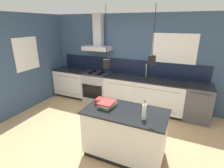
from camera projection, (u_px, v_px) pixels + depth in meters
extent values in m
plane|color=tan|center=(96.00, 136.00, 3.83)|extent=(16.00, 16.00, 0.00)
cube|color=#354C6B|center=(128.00, 60.00, 5.14)|extent=(5.60, 0.06, 2.60)
cube|color=black|center=(127.00, 66.00, 5.16)|extent=(4.42, 0.02, 0.43)
cube|color=white|center=(174.00, 52.00, 4.51)|extent=(1.12, 0.01, 0.96)
cube|color=black|center=(174.00, 52.00, 4.52)|extent=(1.04, 0.01, 0.88)
cube|color=#B5B5BA|center=(97.00, 48.00, 5.15)|extent=(0.80, 0.46, 0.12)
cube|color=#B5B5BA|center=(98.00, 30.00, 5.06)|extent=(0.26, 0.20, 0.90)
cylinder|color=black|center=(106.00, 33.00, 2.68)|extent=(0.01, 0.01, 0.81)
cylinder|color=black|center=(106.00, 64.00, 2.84)|extent=(0.11, 0.11, 0.14)
sphere|color=#F9D18C|center=(106.00, 64.00, 2.84)|extent=(0.06, 0.06, 0.06)
cylinder|color=black|center=(154.00, 30.00, 2.46)|extent=(0.01, 0.01, 0.71)
cylinder|color=black|center=(152.00, 60.00, 2.60)|extent=(0.11, 0.11, 0.14)
sphere|color=#F9D18C|center=(152.00, 60.00, 2.60)|extent=(0.06, 0.06, 0.06)
cube|color=#354C6B|center=(31.00, 62.00, 4.94)|extent=(0.06, 3.80, 2.60)
cube|color=white|center=(27.00, 54.00, 4.71)|extent=(0.01, 0.76, 0.88)
cube|color=black|center=(26.00, 54.00, 4.71)|extent=(0.01, 0.68, 0.80)
cube|color=black|center=(74.00, 94.00, 5.99)|extent=(1.06, 0.56, 0.09)
cube|color=silver|center=(73.00, 82.00, 5.82)|extent=(1.09, 0.62, 0.79)
cube|color=gray|center=(66.00, 76.00, 5.46)|extent=(0.96, 0.01, 0.01)
cube|color=gray|center=(67.00, 93.00, 5.64)|extent=(0.96, 0.01, 0.01)
cube|color=black|center=(72.00, 70.00, 5.69)|extent=(1.11, 0.64, 0.03)
cube|color=black|center=(143.00, 107.00, 5.06)|extent=(2.12, 0.56, 0.09)
cube|color=silver|center=(143.00, 93.00, 4.89)|extent=(2.18, 0.62, 0.79)
cube|color=gray|center=(141.00, 87.00, 4.53)|extent=(1.92, 0.01, 0.01)
cube|color=gray|center=(140.00, 107.00, 4.71)|extent=(1.92, 0.01, 0.01)
cube|color=black|center=(144.00, 79.00, 4.75)|extent=(2.21, 0.64, 0.03)
cube|color=#262628|center=(145.00, 78.00, 4.79)|extent=(0.48, 0.34, 0.01)
cylinder|color=#B5B5BA|center=(146.00, 71.00, 4.84)|extent=(0.02, 0.02, 0.36)
sphere|color=#B5B5BA|center=(147.00, 64.00, 4.78)|extent=(0.03, 0.03, 0.03)
cylinder|color=#B5B5BA|center=(146.00, 65.00, 4.74)|extent=(0.02, 0.12, 0.02)
cube|color=#B5B5BA|center=(97.00, 87.00, 5.48)|extent=(0.76, 0.62, 0.87)
cube|color=black|center=(92.00, 92.00, 5.22)|extent=(0.65, 0.02, 0.44)
cylinder|color=#B5B5BA|center=(91.00, 85.00, 5.12)|extent=(0.57, 0.02, 0.02)
cube|color=#B5B5BA|center=(91.00, 78.00, 5.07)|extent=(0.65, 0.02, 0.07)
cube|color=#2D2D30|center=(97.00, 73.00, 5.33)|extent=(0.76, 0.60, 0.04)
cylinder|color=black|center=(94.00, 71.00, 5.47)|extent=(0.17, 0.17, 0.00)
cylinder|color=black|center=(103.00, 72.00, 5.36)|extent=(0.17, 0.17, 0.00)
cylinder|color=black|center=(90.00, 73.00, 5.29)|extent=(0.17, 0.17, 0.00)
cylinder|color=black|center=(99.00, 74.00, 5.17)|extent=(0.17, 0.17, 0.00)
cube|color=#4C4C51|center=(198.00, 103.00, 4.36)|extent=(0.61, 0.62, 0.89)
cube|color=black|center=(201.00, 86.00, 4.21)|extent=(0.61, 0.62, 0.02)
cylinder|color=#4C4C51|center=(201.00, 94.00, 3.95)|extent=(0.46, 0.02, 0.02)
cube|color=black|center=(124.00, 152.00, 3.30)|extent=(1.34, 0.70, 0.09)
cube|color=silver|center=(125.00, 132.00, 3.15)|extent=(1.40, 0.73, 0.79)
cube|color=black|center=(125.00, 112.00, 3.02)|extent=(1.45, 0.78, 0.03)
cylinder|color=silver|center=(144.00, 112.00, 2.72)|extent=(0.07, 0.07, 0.25)
cylinder|color=silver|center=(145.00, 103.00, 2.67)|extent=(0.03, 0.03, 0.06)
cylinder|color=#262628|center=(145.00, 101.00, 2.66)|extent=(0.03, 0.03, 0.01)
cube|color=#4C7F4C|center=(108.00, 106.00, 3.14)|extent=(0.24, 0.31, 0.04)
cube|color=beige|center=(107.00, 104.00, 3.14)|extent=(0.29, 0.35, 0.03)
cube|color=#B2332D|center=(107.00, 102.00, 3.12)|extent=(0.25, 0.32, 0.03)
cube|color=red|center=(103.00, 101.00, 3.26)|extent=(0.25, 0.17, 0.10)
cube|color=white|center=(100.00, 103.00, 3.18)|extent=(0.15, 0.01, 0.05)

